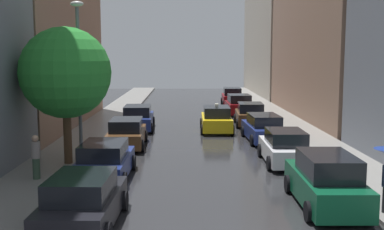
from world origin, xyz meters
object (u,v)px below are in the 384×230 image
street_tree_left (65,73)px  parked_car_right_second (285,148)px  parked_car_right_fourth (250,115)px  parked_car_right_nearest (326,182)px  parked_car_left_fourth (138,118)px  parked_car_right_third (263,128)px  pedestrian_foreground (36,156)px  parked_car_left_second (105,161)px  parked_car_left_nearest (83,202)px  parked_car_right_fifth (239,105)px  taxi_midroad (216,119)px  parked_car_left_third (127,134)px  parked_car_right_sixth (232,97)px  lamp_post_left (79,70)px

street_tree_left → parked_car_right_second: bearing=2.3°
parked_car_right_fourth → parked_car_right_nearest: bearing=-177.1°
parked_car_left_fourth → parked_car_right_third: parked_car_left_fourth is taller
pedestrian_foreground → parked_car_left_second: bearing=-119.4°
parked_car_left_second → parked_car_left_nearest: bearing=-176.6°
parked_car_right_third → parked_car_right_fifth: parked_car_right_fifth is taller
taxi_midroad → parked_car_left_third: bearing=135.9°
parked_car_right_sixth → parked_car_left_second: bearing=166.0°
parked_car_left_fourth → parked_car_right_sixth: size_ratio=0.98×
parked_car_left_third → pedestrian_foreground: (-2.66, -7.17, 0.33)m
parked_car_left_nearest → pedestrian_foreground: 5.63m
parked_car_right_third → parked_car_right_fifth: (-0.01, 12.14, 0.05)m
parked_car_right_second → lamp_post_left: 10.04m
street_tree_left → parked_car_right_third: bearing=32.0°
parked_car_left_second → street_tree_left: (-1.99, 2.22, 3.44)m
parked_car_left_second → pedestrian_foreground: 2.65m
parked_car_left_fourth → pedestrian_foreground: size_ratio=2.68×
parked_car_left_third → lamp_post_left: 5.32m
parked_car_right_fifth → pedestrian_foreground: (-10.31, -20.91, 0.28)m
parked_car_right_sixth → lamp_post_left: (-9.42, -24.09, 3.46)m
parked_car_left_nearest → parked_car_right_nearest: bearing=-75.1°
parked_car_left_third → parked_car_right_third: bearing=-79.4°
parked_car_right_second → parked_car_right_sixth: (0.04, 24.58, 0.08)m
parked_car_left_third → parked_car_left_fourth: parked_car_left_fourth is taller
parked_car_right_second → parked_car_right_third: size_ratio=0.89×
parked_car_left_nearest → parked_car_left_third: (-0.17, 12.02, -0.01)m
parked_car_left_nearest → parked_car_right_fifth: size_ratio=1.04×
parked_car_left_third → parked_car_left_nearest: bearing=179.6°
lamp_post_left → parked_car_left_nearest: bearing=-77.6°
parked_car_left_nearest → street_tree_left: street_tree_left is taller
parked_car_left_third → parked_car_right_second: parked_car_right_second is taller
parked_car_left_second → parked_car_right_third: bearing=-42.3°
parked_car_right_third → parked_car_right_fourth: 6.03m
parked_car_right_second → parked_car_right_fourth: bearing=0.6°
lamp_post_left → parked_car_left_second: bearing=-62.7°
parked_car_left_second → parked_car_left_third: parked_car_left_third is taller
parked_car_left_fourth → parked_car_left_third: bearing=178.1°
parked_car_right_third → parked_car_right_fourth: (0.07, 6.03, 0.02)m
parked_car_left_fourth → street_tree_left: size_ratio=0.77×
street_tree_left → pedestrian_foreground: bearing=-102.4°
parked_car_right_fifth → parked_car_right_sixth: parked_car_right_sixth is taller
parked_car_left_second → parked_car_left_third: bearing=-0.0°
parked_car_right_nearest → street_tree_left: bearing=60.3°
parked_car_left_third → lamp_post_left: size_ratio=0.62×
parked_car_left_second → pedestrian_foreground: size_ratio=2.57×
pedestrian_foreground → parked_car_left_fourth: bearing=-51.5°
parked_car_left_third → pedestrian_foreground: 7.66m
parked_car_left_second → parked_car_left_fourth: size_ratio=0.96×
parked_car_right_fifth → pedestrian_foreground: pedestrian_foreground is taller
parked_car_left_third → street_tree_left: bearing=154.0°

